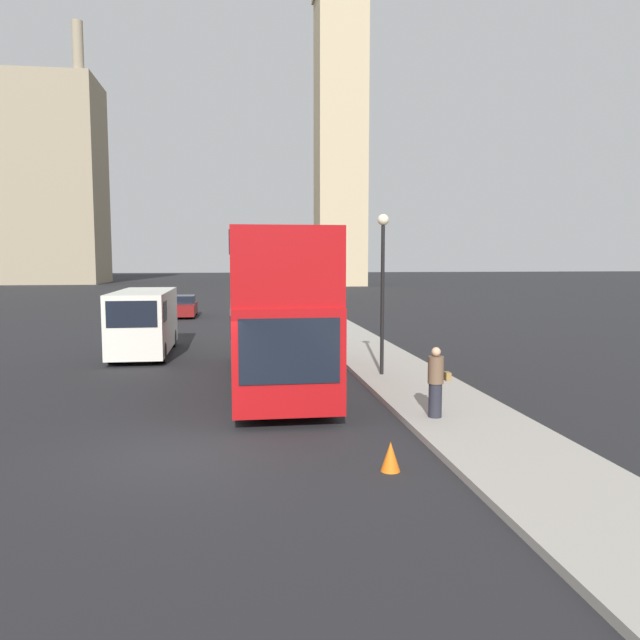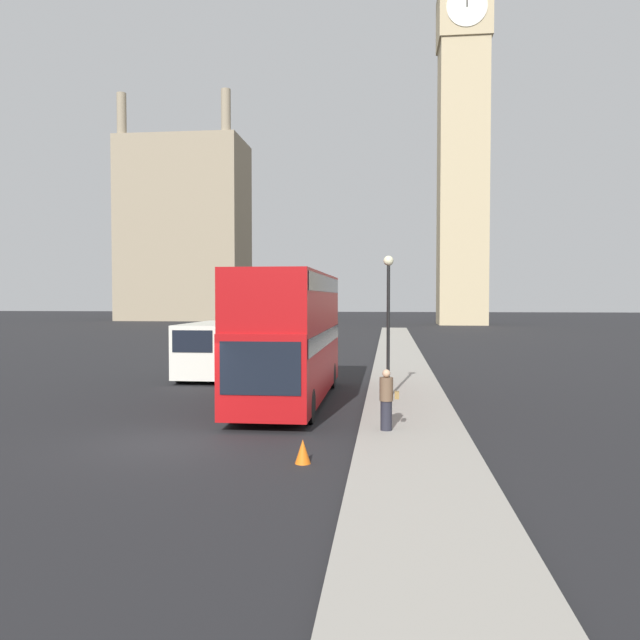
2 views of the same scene
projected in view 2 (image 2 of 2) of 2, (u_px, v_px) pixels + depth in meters
name	position (u px, v px, depth m)	size (l,w,h in m)	color
ground_plane	(164.00, 442.00, 16.21)	(300.00, 300.00, 0.00)	black
sidewalk_strip	(415.00, 446.00, 15.50)	(2.93, 120.00, 0.15)	#9E998E
clock_tower	(463.00, 112.00, 86.21)	(7.06, 7.23, 57.47)	tan
building_block_distant	(185.00, 231.00, 104.81)	(20.14, 12.54, 36.53)	gray
red_double_decker_bus	(290.00, 331.00, 22.30)	(2.62, 10.52, 4.62)	#A80F11
white_van	(212.00, 348.00, 29.38)	(2.10, 6.14, 2.57)	silver
pedestrian	(387.00, 400.00, 16.96)	(0.53, 0.37, 1.67)	#23232D
street_lamp	(388.00, 303.00, 22.31)	(0.36, 0.36, 5.12)	black
parked_sedan	(278.00, 340.00, 45.56)	(1.76, 4.26, 1.41)	maroon
traffic_cone	(303.00, 451.00, 14.13)	(0.36, 0.36, 0.55)	orange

